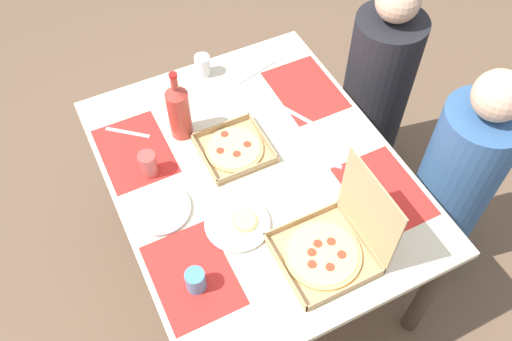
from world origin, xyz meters
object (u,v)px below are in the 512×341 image
object	(u,v)px
cup_red	(196,281)
cup_spare	(203,65)
pizza_box_corner_right	(234,149)
plate_near_left	(160,209)
plate_far_left	(238,224)
pizza_box_edge_far	(333,244)
soda_bottle	(179,110)
cup_dark	(148,164)
diner_right_seat	(454,185)
diner_left_seat	(375,94)

from	to	relation	value
cup_red	cup_spare	bearing A→B (deg)	155.69
pizza_box_corner_right	plate_near_left	world-z (taller)	pizza_box_corner_right
cup_red	cup_spare	world-z (taller)	cup_spare
plate_far_left	pizza_box_edge_far	bearing A→B (deg)	45.16
soda_bottle	cup_spare	distance (m)	0.36
plate_near_left	cup_dark	size ratio (longest dim) A/B	2.15
pizza_box_corner_right	cup_dark	distance (m)	0.34
pizza_box_edge_far	cup_spare	bearing A→B (deg)	-177.37
diner_right_seat	plate_near_left	bearing A→B (deg)	-103.76
plate_near_left	diner_left_seat	xyz separation A→B (m)	(-0.31, 1.20, -0.22)
pizza_box_edge_far	plate_far_left	bearing A→B (deg)	-134.84
soda_bottle	cup_red	xyz separation A→B (m)	(0.65, -0.21, -0.09)
plate_far_left	cup_red	bearing A→B (deg)	-55.75
diner_left_seat	diner_right_seat	xyz separation A→B (m)	(0.60, 0.00, -0.00)
plate_far_left	cup_dark	world-z (taller)	cup_dark
plate_far_left	soda_bottle	world-z (taller)	soda_bottle
cup_dark	soda_bottle	bearing A→B (deg)	125.95
diner_left_seat	pizza_box_edge_far	bearing A→B (deg)	-44.51
cup_dark	diner_left_seat	distance (m)	1.21
pizza_box_corner_right	diner_left_seat	xyz separation A→B (m)	(-0.18, 0.83, -0.23)
diner_left_seat	diner_right_seat	distance (m)	0.60
plate_near_left	cup_dark	distance (m)	0.19
cup_spare	soda_bottle	bearing A→B (deg)	-37.11
pizza_box_edge_far	cup_red	world-z (taller)	pizza_box_edge_far
cup_dark	diner_left_seat	size ratio (longest dim) A/B	0.09
pizza_box_corner_right	plate_near_left	bearing A→B (deg)	-69.76
pizza_box_edge_far	plate_far_left	size ratio (longest dim) A/B	1.45
cup_dark	diner_right_seat	bearing A→B (deg)	67.94
pizza_box_corner_right	diner_right_seat	size ratio (longest dim) A/B	0.23
plate_near_left	cup_red	bearing A→B (deg)	0.61
pizza_box_edge_far	soda_bottle	size ratio (longest dim) A/B	1.07
cup_red	cup_spare	distance (m)	1.03
plate_far_left	diner_left_seat	xyz separation A→B (m)	(-0.49, 0.97, -0.22)
cup_spare	diner_right_seat	world-z (taller)	diner_right_seat
pizza_box_corner_right	soda_bottle	xyz separation A→B (m)	(-0.18, -0.15, 0.12)
soda_bottle	pizza_box_corner_right	bearing A→B (deg)	39.03
pizza_box_edge_far	diner_right_seat	world-z (taller)	diner_right_seat
cup_red	cup_spare	size ratio (longest dim) A/B	0.88
cup_dark	pizza_box_edge_far	bearing A→B (deg)	36.41
pizza_box_edge_far	cup_dark	bearing A→B (deg)	-143.59
plate_near_left	diner_right_seat	bearing A→B (deg)	76.24
soda_bottle	cup_red	bearing A→B (deg)	-17.75
plate_near_left	plate_far_left	size ratio (longest dim) A/B	0.96
plate_far_left	diner_right_seat	size ratio (longest dim) A/B	0.21
pizza_box_corner_right	diner_right_seat	xyz separation A→B (m)	(0.43, 0.83, -0.23)
cup_spare	diner_left_seat	distance (m)	0.86
pizza_box_edge_far	plate_far_left	world-z (taller)	pizza_box_edge_far
pizza_box_corner_right	plate_far_left	size ratio (longest dim) A/B	1.11
plate_near_left	cup_dark	xyz separation A→B (m)	(-0.18, 0.03, 0.04)
plate_near_left	cup_red	distance (m)	0.34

